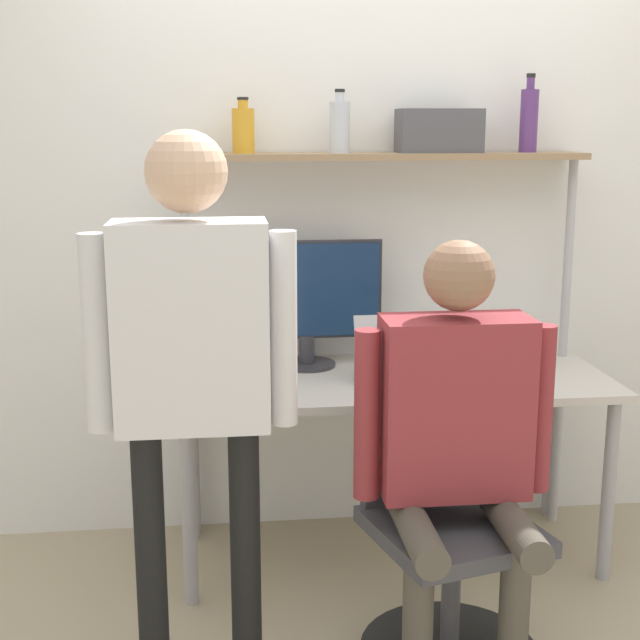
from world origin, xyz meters
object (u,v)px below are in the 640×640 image
person_seated (457,425)px  person_standing (192,347)px  bottle_purple (529,119)px  laptop (404,366)px  bottle_amber (243,130)px  storage_box (439,131)px  monitor (307,297)px  bottle_clear (340,126)px  cell_phone (481,381)px  office_chair (445,576)px

person_seated → person_standing: bearing=-179.8°
person_standing → bottle_purple: size_ratio=5.56×
laptop → bottle_amber: size_ratio=1.72×
bottle_amber → storage_box: 0.75m
laptop → bottle_purple: size_ratio=1.19×
bottle_purple → bottle_amber: 1.11m
monitor → bottle_clear: size_ratio=2.49×
person_seated → storage_box: 1.31m
person_standing → bottle_clear: (0.55, 0.99, 0.60)m
person_standing → bottle_amber: size_ratio=8.02×
cell_phone → office_chair: bearing=-115.0°
monitor → storage_box: bearing=3.3°
cell_phone → storage_box: (-0.10, 0.35, 0.91)m
monitor → office_chair: monitor is taller
storage_box → cell_phone: bearing=-73.8°
bottle_amber → bottle_purple: bearing=-0.0°
person_standing → bottle_clear: bottle_clear is taller
laptop → bottle_purple: 1.09m
laptop → storage_box: 0.92m
office_chair → person_standing: bearing=-176.4°
monitor → laptop: 0.49m
laptop → person_seated: 0.66m
bottle_amber → person_seated: bearing=-59.3°
person_standing → bottle_clear: bearing=60.8°
cell_phone → storage_box: size_ratio=0.47×
bottle_amber → person_standing: bearing=-100.7°
bottle_purple → bottle_amber: (-1.11, 0.00, -0.04)m
office_chair → bottle_clear: 1.68m
monitor → bottle_amber: size_ratio=2.87×
laptop → cell_phone: 0.29m
cell_phone → person_standing: size_ratio=0.09×
monitor → storage_box: 0.82m
person_seated → monitor: bearing=110.2°
person_seated → person_standing: person_standing is taller
cell_phone → laptop: bearing=175.2°
cell_phone → bottle_clear: (-0.49, 0.35, 0.92)m
person_standing → person_seated: bearing=0.2°
person_standing → laptop: bearing=41.5°
cell_phone → bottle_amber: size_ratio=0.73×
office_chair → bottle_purple: (0.53, 0.94, 1.40)m
person_seated → bottle_purple: (0.52, 0.98, 0.89)m
laptop → person_seated: bearing=-88.3°
laptop → storage_box: (0.19, 0.32, 0.84)m
office_chair → bottle_purple: 1.77m
monitor → bottle_amber: (-0.23, 0.03, 0.64)m
monitor → person_standing: size_ratio=0.36×
laptop → bottle_amber: bearing=150.4°
person_standing → bottle_clear: size_ratio=6.98×
cell_phone → bottle_purple: bottle_purple is taller
monitor → office_chair: size_ratio=0.64×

